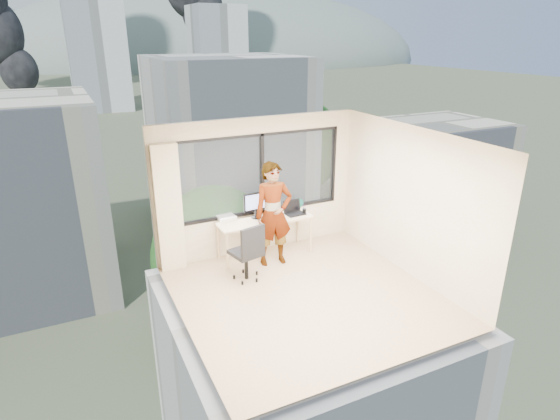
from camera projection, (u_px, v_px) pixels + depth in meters
floor at (306, 295)px, 7.58m from camera, size 4.00×4.00×0.01m
ceiling at (310, 138)px, 6.65m from camera, size 4.00×4.00×0.01m
wall_front at (391, 280)px, 5.43m from camera, size 4.00×0.01×2.60m
wall_left at (179, 246)px, 6.30m from camera, size 0.01×4.00×2.60m
wall_right at (411, 203)px, 7.92m from camera, size 0.01×4.00×2.60m
window_wall at (259, 174)px, 8.74m from camera, size 3.30×0.16×1.55m
curtain at (169, 209)px, 8.05m from camera, size 0.45×0.14×2.30m
desk at (265, 237)px, 8.84m from camera, size 1.80×0.60×0.75m
chair at (246, 251)px, 7.91m from camera, size 0.65×0.65×1.07m
person at (273, 214)px, 8.34m from camera, size 0.74×0.53×1.92m
monitor at (256, 205)px, 8.67m from camera, size 0.51×0.14×0.50m
game_console at (226, 218)px, 8.64m from camera, size 0.34×0.29×0.08m
laptop at (295, 209)px, 8.88m from camera, size 0.38×0.40×0.23m
cellphone at (283, 218)px, 8.71m from camera, size 0.12×0.07×0.01m
pen_cup at (304, 211)px, 8.95m from camera, size 0.09×0.09×0.09m
handbag at (297, 203)px, 9.18m from camera, size 0.29×0.17×0.21m
exterior_ground at (70, 112)px, 113.66m from camera, size 400.00×400.00×0.04m
near_bldg_b at (228, 140)px, 46.58m from camera, size 14.00×13.00×16.00m
near_bldg_c at (433, 172)px, 46.49m from camera, size 12.00×10.00×10.00m
far_tower_b at (96, 47)px, 111.55m from camera, size 13.00×13.00×30.00m
far_tower_c at (217, 50)px, 144.05m from camera, size 15.00×15.00×26.00m
hill_b at (211, 61)px, 322.55m from camera, size 300.00×220.00×96.00m
tree_b at (217, 275)px, 27.74m from camera, size 7.60×7.60×9.00m
tree_c at (306, 154)px, 53.37m from camera, size 8.40×8.40×10.00m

